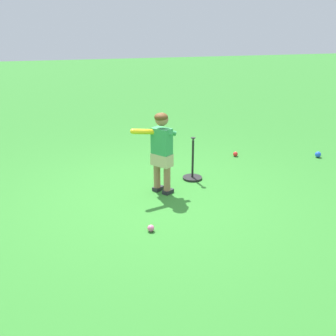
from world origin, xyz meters
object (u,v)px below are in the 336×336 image
Objects in this scene: child_batter at (161,146)px; play_ball_near_batter at (151,228)px; play_ball_far_left at (318,154)px; play_ball_midfield at (235,154)px; batting_tee at (192,172)px.

child_batter reaches higher than play_ball_near_batter.
child_batter is 14.17× the size of play_ball_near_batter.
child_batter is at bearing 13.81° from play_ball_far_left.
child_batter reaches higher than play_ball_midfield.
batting_tee reaches higher than play_ball_midfield.
play_ball_midfield is (1.31, -0.42, -0.01)m from play_ball_far_left.
play_ball_near_batter is at bearing 47.39° from play_ball_midfield.
play_ball_far_left is 1.30× the size of play_ball_near_batter.
play_ball_near_batter is (1.96, 2.13, -0.00)m from play_ball_midfield.
child_batter is at bearing -110.75° from play_ball_near_batter.
play_ball_midfield is at bearing -17.62° from play_ball_far_left.
play_ball_midfield is 1.07× the size of play_ball_near_batter.
play_ball_far_left is at bearing -166.19° from child_batter.
child_batter is at bearing 35.49° from play_ball_midfield.
child_batter is 1.24m from play_ball_near_batter.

